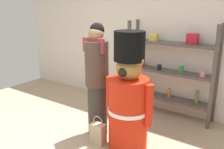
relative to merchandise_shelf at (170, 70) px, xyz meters
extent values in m
cube|color=silver|center=(-0.49, 0.22, 0.47)|extent=(6.40, 0.12, 2.60)
cube|color=#4C4742|center=(-0.75, -0.15, -0.01)|extent=(0.05, 0.05, 1.64)
cube|color=#4C4742|center=(0.74, -0.15, -0.01)|extent=(0.05, 0.05, 1.64)
cube|color=#4C4742|center=(-0.75, 0.15, -0.01)|extent=(0.05, 0.05, 1.64)
cube|color=#4C4742|center=(0.74, 0.15, -0.01)|extent=(0.05, 0.05, 1.64)
cube|color=#4C4742|center=(-0.01, 0.00, -0.53)|extent=(1.48, 0.30, 0.04)
cube|color=#4C4742|center=(-0.01, 0.00, -0.04)|extent=(1.48, 0.30, 0.04)
cube|color=#4C4742|center=(-0.01, 0.00, 0.45)|extent=(1.48, 0.30, 0.04)
cylinder|color=red|center=(-0.56, 0.03, 0.03)|extent=(0.10, 0.10, 0.10)
cylinder|color=black|center=(-0.19, -0.04, 0.03)|extent=(0.08, 0.08, 0.09)
cylinder|color=green|center=(0.18, 0.03, 0.03)|extent=(0.08, 0.08, 0.10)
cylinder|color=pink|center=(0.55, -0.03, 0.02)|extent=(0.09, 0.09, 0.08)
cylinder|color=navy|center=(-0.50, -0.03, -0.41)|extent=(0.07, 0.07, 0.21)
cylinder|color=#B27226|center=(-0.01, 0.02, -0.43)|extent=(0.06, 0.06, 0.17)
cylinder|color=#596B33|center=(0.49, 0.00, -0.40)|extent=(0.06, 0.06, 0.22)
cube|color=gold|center=(-0.34, 0.00, 0.53)|extent=(0.14, 0.11, 0.12)
cube|color=#B21E2D|center=(0.33, 0.00, 0.56)|extent=(0.17, 0.14, 0.17)
cylinder|color=red|center=(-0.04, -1.33, -0.33)|extent=(0.53, 0.53, 1.00)
cylinder|color=white|center=(-0.04, -1.33, -0.26)|extent=(0.55, 0.55, 0.05)
sphere|color=#A4783C|center=(-0.04, -1.33, 0.31)|extent=(0.34, 0.34, 0.34)
sphere|color=#A4783C|center=(-0.19, -1.33, 0.42)|extent=(0.12, 0.12, 0.12)
sphere|color=#A4783C|center=(0.10, -1.33, 0.42)|extent=(0.12, 0.12, 0.12)
cylinder|color=black|center=(-0.04, -1.33, 0.59)|extent=(0.39, 0.39, 0.37)
cylinder|color=red|center=(-0.34, -1.33, -0.13)|extent=(0.11, 0.11, 0.55)
cylinder|color=red|center=(0.25, -1.33, -0.13)|extent=(0.11, 0.11, 0.55)
sphere|color=black|center=(-0.04, -1.48, 0.29)|extent=(0.12, 0.12, 0.12)
cylinder|color=#38332D|center=(-0.61, -1.27, -0.44)|extent=(0.29, 0.29, 0.78)
cylinder|color=#4C382D|center=(-0.61, -1.27, 0.28)|extent=(0.34, 0.34, 0.65)
sphere|color=#A37556|center=(-0.61, -1.27, 0.70)|extent=(0.22, 0.22, 0.22)
cube|color=#993338|center=(-0.61, -1.34, 0.55)|extent=(0.35, 0.04, 0.20)
sphere|color=black|center=(-0.61, -1.25, 0.75)|extent=(0.21, 0.21, 0.21)
cube|color=#C1AD89|center=(-0.44, -1.48, -0.68)|extent=(0.21, 0.13, 0.30)
torus|color=#C1AD89|center=(-0.44, -1.48, -0.49)|extent=(0.16, 0.01, 0.16)
camera|label=1|loc=(1.48, -3.92, 1.09)|focal=39.22mm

